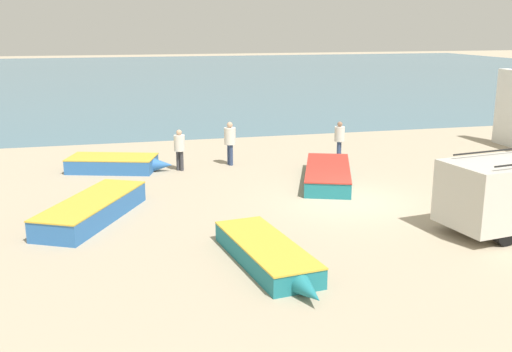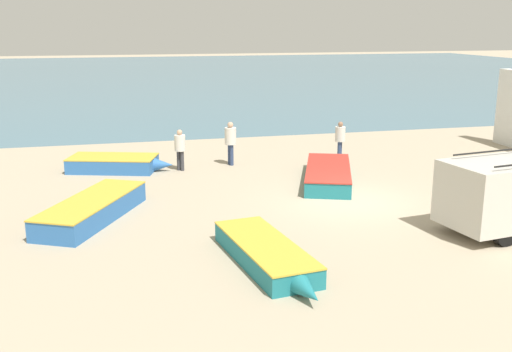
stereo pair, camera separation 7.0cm
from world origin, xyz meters
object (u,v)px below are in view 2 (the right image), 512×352
fishing_rowboat_0 (95,207)px  fishing_rowboat_2 (116,164)px  fisherman_1 (180,146)px  fisherman_2 (340,137)px  fishing_rowboat_3 (267,255)px  fisherman_0 (230,139)px  fishing_rowboat_1 (328,173)px

fishing_rowboat_0 → fishing_rowboat_2: fishing_rowboat_0 is taller
fisherman_1 → fisherman_2: 6.83m
fishing_rowboat_3 → fisherman_2: fisherman_2 is taller
fisherman_1 → fisherman_0: bearing=-35.6°
fishing_rowboat_1 → fisherman_2: (1.74, 3.24, 0.69)m
fishing_rowboat_1 → fisherman_2: size_ratio=3.46×
fishing_rowboat_2 → fisherman_1: (2.48, -0.57, 0.69)m
fishing_rowboat_0 → fishing_rowboat_2: 5.93m
fishing_rowboat_2 → fishing_rowboat_3: size_ratio=0.87×
fisherman_1 → fisherman_2: size_ratio=1.00×
fishing_rowboat_3 → fisherman_1: (-0.83, 10.06, 0.72)m
fisherman_0 → fisherman_2: fisherman_0 is taller
fisherman_1 → fishing_rowboat_1: bearing=-77.8°
fisherman_2 → fishing_rowboat_1: bearing=-80.9°
fishing_rowboat_3 → fishing_rowboat_1: bearing=141.5°
fishing_rowboat_0 → fishing_rowboat_1: size_ratio=0.94×
fishing_rowboat_3 → fishing_rowboat_2: bearing=-170.4°
fishing_rowboat_0 → fishing_rowboat_2: bearing=20.6°
fishing_rowboat_2 → fisherman_2: size_ratio=2.58×
fishing_rowboat_1 → fisherman_1: (-5.08, 2.91, 0.69)m
fishing_rowboat_1 → fisherman_0: (-2.97, 3.38, 0.78)m
fishing_rowboat_1 → fishing_rowboat_2: bearing=86.2°
fishing_rowboat_0 → fishing_rowboat_1: 8.62m
fishing_rowboat_1 → fisherman_0: size_ratio=3.17×
fishing_rowboat_2 → fisherman_1: 2.63m
fishing_rowboat_2 → fisherman_0: 4.66m
fishing_rowboat_3 → fisherman_1: bearing=177.0°
fisherman_0 → fisherman_2: (4.71, -0.14, -0.09)m
fishing_rowboat_1 → fisherman_2: bearing=-7.3°
fishing_rowboat_0 → fisherman_1: size_ratio=3.26×
fishing_rowboat_2 → fisherman_2: (9.30, -0.24, 0.69)m
fishing_rowboat_1 → fishing_rowboat_2: fishing_rowboat_2 is taller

